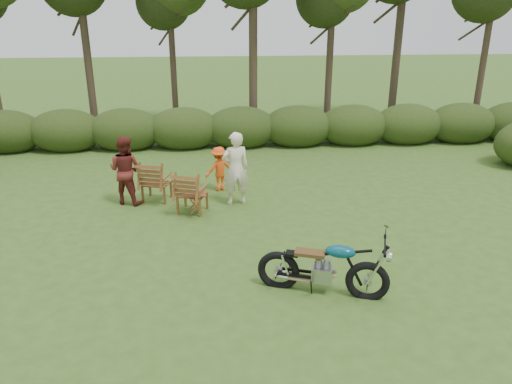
{
  "coord_description": "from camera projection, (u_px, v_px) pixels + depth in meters",
  "views": [
    {
      "loc": [
        -0.85,
        -8.12,
        4.78
      ],
      "look_at": [
        -0.04,
        1.98,
        0.9
      ],
      "focal_mm": 35.0,
      "sensor_mm": 36.0,
      "label": 1
    }
  ],
  "objects": [
    {
      "name": "lawn_chair_left",
      "position": [
        158.0,
        200.0,
        12.84
      ],
      "size": [
        0.9,
        0.9,
        1.07
      ],
      "primitive_type": null,
      "rotation": [
        0.0,
        0.0,
        2.88
      ],
      "color": "#5A2C16",
      "rests_on": "ground"
    },
    {
      "name": "tree_line",
      "position": [
        254.0,
        32.0,
        17.07
      ],
      "size": [
        22.52,
        11.62,
        8.14
      ],
      "color": "#36271D",
      "rests_on": "ground"
    },
    {
      "name": "adult_a",
      "position": [
        236.0,
        203.0,
        12.62
      ],
      "size": [
        0.75,
        0.57,
        1.85
      ],
      "primitive_type": "imported",
      "rotation": [
        0.0,
        0.0,
        3.34
      ],
      "color": "#EEE2C4",
      "rests_on": "ground"
    },
    {
      "name": "lawn_chair_right",
      "position": [
        193.0,
        211.0,
        12.13
      ],
      "size": [
        0.92,
        0.92,
        1.06
      ],
      "primitive_type": null,
      "rotation": [
        0.0,
        0.0,
        2.81
      ],
      "color": "#5A2F16",
      "rests_on": "ground"
    },
    {
      "name": "side_table",
      "position": [
        196.0,
        204.0,
        11.9
      ],
      "size": [
        0.55,
        0.47,
        0.53
      ],
      "primitive_type": null,
      "rotation": [
        0.0,
        0.0,
        0.07
      ],
      "color": "#5E3117",
      "rests_on": "ground"
    },
    {
      "name": "cup",
      "position": [
        195.0,
        191.0,
        11.82
      ],
      "size": [
        0.13,
        0.13,
        0.09
      ],
      "primitive_type": "imported",
      "rotation": [
        0.0,
        0.0,
        -0.13
      ],
      "color": "beige",
      "rests_on": "side_table"
    },
    {
      "name": "child",
      "position": [
        220.0,
        190.0,
        13.52
      ],
      "size": [
        0.89,
        0.71,
        1.21
      ],
      "primitive_type": "imported",
      "rotation": [
        0.0,
        0.0,
        3.53
      ],
      "color": "#E84F15",
      "rests_on": "ground"
    },
    {
      "name": "motorcycle",
      "position": [
        321.0,
        291.0,
        8.78
      ],
      "size": [
        2.32,
        1.47,
        1.24
      ],
      "primitive_type": null,
      "rotation": [
        0.0,
        0.0,
        -0.32
      ],
      "color": "#0B7692",
      "rests_on": "ground"
    },
    {
      "name": "ground",
      "position": [
        267.0,
        274.0,
        9.33
      ],
      "size": [
        80.0,
        80.0,
        0.0
      ],
      "primitive_type": "plane",
      "color": "#354F1A",
      "rests_on": "ground"
    },
    {
      "name": "adult_b",
      "position": [
        128.0,
        202.0,
        12.67
      ],
      "size": [
        1.02,
        0.91,
        1.74
      ],
      "primitive_type": "imported",
      "rotation": [
        0.0,
        0.0,
        2.78
      ],
      "color": "maroon",
      "rests_on": "ground"
    }
  ]
}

